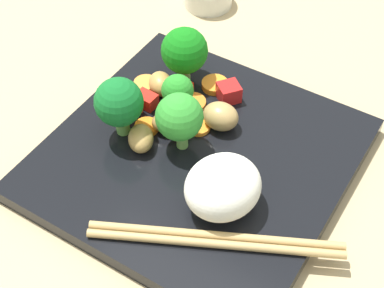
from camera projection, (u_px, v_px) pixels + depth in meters
The scene contains 21 objects.
ground_plane at pixel (198, 171), 61.05cm from camera, with size 110.00×110.00×2.00cm, color tan.
square_plate at pixel (198, 159), 59.67cm from camera, with size 28.33×28.33×1.75cm, color black.
rice_mound at pixel (223, 187), 52.81cm from camera, with size 7.23×6.55×5.17cm, color white.
broccoli_floret_0 at pixel (179, 118), 56.94cm from camera, with size 4.71×4.71×6.25cm.
broccoli_floret_1 at pixel (177, 92), 60.78cm from camera, with size 3.35×3.35×4.88cm.
broccoli_floret_2 at pixel (184, 51), 63.88cm from camera, with size 5.10×5.10×6.48cm.
broccoli_floret_3 at pixel (119, 103), 57.65cm from camera, with size 4.88×4.88×6.92cm.
carrot_slice_0 at pixel (146, 128), 60.91cm from camera, with size 2.48×2.48×0.57cm, color orange.
carrot_slice_1 at pixel (146, 84), 65.60cm from camera, with size 2.63×2.63×0.49cm, color orange.
carrot_slice_2 at pixel (192, 103), 63.53cm from camera, with size 2.94×2.94×0.49cm, color orange.
carrot_slice_3 at pixel (215, 85), 65.29cm from camera, with size 2.91×2.91×0.71cm, color orange.
carrot_slice_4 at pixel (198, 127), 61.14cm from camera, with size 2.46×2.46×0.45cm, color orange.
pepper_chunk_0 at pixel (146, 100), 63.10cm from camera, with size 2.22×1.62×1.48cm, color red.
pepper_chunk_1 at pixel (180, 88), 64.52cm from camera, with size 2.22×2.08×1.28cm, color red.
pepper_chunk_2 at pixel (229, 92), 63.59cm from camera, with size 2.23×2.15×1.91cm, color red.
pepper_chunk_3 at pixel (127, 105), 62.27cm from camera, with size 2.41×2.18×1.93cm, color red.
chicken_piece_0 at pixel (223, 117), 60.39cm from camera, with size 3.75×3.14×2.81cm, color tan.
chicken_piece_1 at pixel (169, 121), 60.51cm from camera, with size 3.59×2.65×2.13cm, color #B98647.
chicken_piece_2 at pixel (141, 138), 58.81cm from camera, with size 3.46×2.52×2.24cm, color #B08C49.
chicken_piece_3 at pixel (161, 84), 64.23cm from camera, with size 3.27×2.54×2.28cm, color #BD8A46.
chopstick_pair at pixel (215, 240), 51.68cm from camera, with size 11.40×20.82×0.76cm.
Camera 1 is at (33.54, 20.40, 45.84)cm, focal length 55.78 mm.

